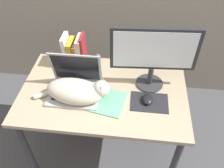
# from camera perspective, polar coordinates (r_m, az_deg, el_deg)

# --- Properties ---
(desk) EXTENTS (1.11, 0.70, 0.71)m
(desk) POSITION_cam_1_polar(r_m,az_deg,el_deg) (1.65, -1.99, -3.59)
(desk) COLOR tan
(desk) RESTS_ON ground_plane
(laptop) EXTENTS (0.33, 0.26, 0.27)m
(laptop) POSITION_cam_1_polar(r_m,az_deg,el_deg) (1.56, -8.84, -0.37)
(laptop) COLOR #B7B7BC
(laptop) RESTS_ON desk
(cat) EXTENTS (0.49, 0.23, 0.16)m
(cat) POSITION_cam_1_polar(r_m,az_deg,el_deg) (1.50, -8.37, -1.67)
(cat) COLOR beige
(cat) RESTS_ON desk
(external_monitor) EXTENTS (0.54, 0.18, 0.43)m
(external_monitor) POSITION_cam_1_polar(r_m,az_deg,el_deg) (1.49, 9.99, 7.05)
(external_monitor) COLOR #333338
(external_monitor) RESTS_ON desk
(mousepad) EXTENTS (0.24, 0.17, 0.00)m
(mousepad) POSITION_cam_1_polar(r_m,az_deg,el_deg) (1.53, 8.96, -4.35)
(mousepad) COLOR #232328
(mousepad) RESTS_ON desk
(computer_mouse) EXTENTS (0.07, 0.10, 0.04)m
(computer_mouse) POSITION_cam_1_polar(r_m,az_deg,el_deg) (1.52, 8.55, -3.59)
(computer_mouse) COLOR black
(computer_mouse) RESTS_ON mousepad
(book_row) EXTENTS (0.16, 0.16, 0.25)m
(book_row) POSITION_cam_1_polar(r_m,az_deg,el_deg) (1.75, -8.91, 7.66)
(book_row) COLOR white
(book_row) RESTS_ON desk
(notepad) EXTENTS (0.24, 0.26, 0.01)m
(notepad) POSITION_cam_1_polar(r_m,az_deg,el_deg) (1.51, -0.95, -4.25)
(notepad) COLOR #6BBC93
(notepad) RESTS_ON desk
(webcam) EXTENTS (0.05, 0.05, 0.07)m
(webcam) POSITION_cam_1_polar(r_m,az_deg,el_deg) (1.79, -3.48, 6.52)
(webcam) COLOR #232328
(webcam) RESTS_ON desk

